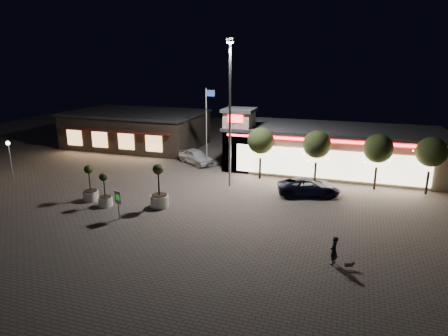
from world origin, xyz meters
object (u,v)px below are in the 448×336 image
(pickup_truck, at_px, (309,187))
(planter_mid, at_px, (105,196))
(white_sedan, at_px, (196,156))
(valet_sign, at_px, (118,200))
(planter_left, at_px, (90,190))
(pedestrian, at_px, (334,251))

(pickup_truck, bearing_deg, planter_mid, 101.45)
(pickup_truck, height_order, white_sedan, white_sedan)
(pickup_truck, xyz_separation_m, valet_sign, (-11.96, -9.18, 0.72))
(white_sedan, bearing_deg, planter_left, -162.11)
(planter_mid, relative_size, valet_sign, 1.28)
(white_sedan, distance_m, valet_sign, 15.44)
(pedestrian, relative_size, planter_mid, 0.62)
(valet_sign, bearing_deg, white_sedan, 91.84)
(pickup_truck, bearing_deg, planter_left, 96.83)
(planter_left, height_order, planter_mid, planter_left)
(pedestrian, bearing_deg, planter_mid, -83.57)
(valet_sign, bearing_deg, pedestrian, -7.04)
(pedestrian, bearing_deg, pickup_truck, -147.91)
(planter_left, xyz_separation_m, valet_sign, (4.16, -2.55, 0.53))
(pedestrian, bearing_deg, white_sedan, -120.11)
(pedestrian, relative_size, valet_sign, 0.80)
(pickup_truck, distance_m, planter_mid, 16.08)
(white_sedan, xyz_separation_m, pedestrian, (15.07, -17.22, 0.03))
(pedestrian, height_order, planter_left, planter_left)
(pickup_truck, distance_m, pedestrian, 11.29)
(white_sedan, bearing_deg, valet_sign, -144.39)
(planter_left, bearing_deg, pickup_truck, 22.36)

